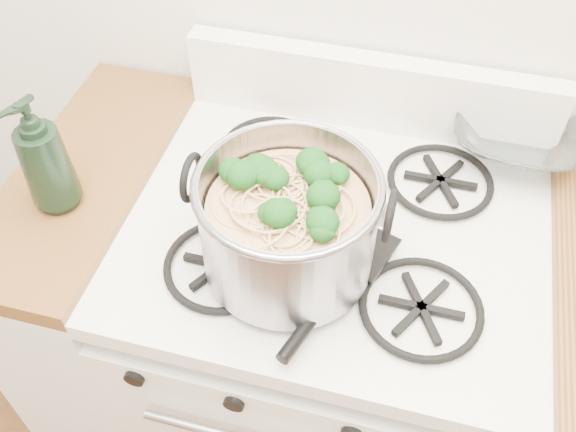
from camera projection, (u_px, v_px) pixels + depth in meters
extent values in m
cube|color=white|center=(326.00, 359.00, 1.55)|extent=(0.76, 0.65, 0.81)
cube|color=white|center=(337.00, 232.00, 1.19)|extent=(0.76, 0.65, 0.04)
cube|color=black|center=(338.00, 220.00, 1.17)|extent=(0.60, 0.56, 0.02)
cylinder|color=black|center=(136.00, 374.00, 1.11)|extent=(0.04, 0.03, 0.04)
cylinder|color=black|center=(236.00, 399.00, 1.08)|extent=(0.04, 0.03, 0.04)
cylinder|color=black|center=(353.00, 428.00, 1.04)|extent=(0.04, 0.03, 0.04)
cube|color=silver|center=(129.00, 305.00, 1.60)|extent=(0.25, 0.65, 0.88)
cube|color=#4D3112|center=(86.00, 175.00, 1.26)|extent=(0.25, 0.65, 0.04)
cylinder|color=gray|center=(288.00, 224.00, 1.02)|extent=(0.28, 0.28, 0.19)
torus|color=gray|center=(288.00, 184.00, 0.95)|extent=(0.29, 0.29, 0.01)
torus|color=black|center=(192.00, 178.00, 1.00)|extent=(0.01, 0.08, 0.08)
torus|color=black|center=(390.00, 216.00, 0.95)|extent=(0.01, 0.08, 0.08)
cylinder|color=tan|center=(288.00, 234.00, 1.04)|extent=(0.26, 0.26, 0.14)
sphere|color=#124412|center=(288.00, 198.00, 0.97)|extent=(0.04, 0.04, 0.04)
sphere|color=#124412|center=(288.00, 198.00, 0.97)|extent=(0.04, 0.04, 0.04)
sphere|color=#124412|center=(288.00, 198.00, 0.97)|extent=(0.04, 0.04, 0.04)
sphere|color=#124412|center=(288.00, 198.00, 0.97)|extent=(0.04, 0.04, 0.04)
sphere|color=#124412|center=(288.00, 198.00, 0.97)|extent=(0.04, 0.04, 0.04)
sphere|color=#124412|center=(288.00, 198.00, 0.97)|extent=(0.04, 0.04, 0.04)
sphere|color=#124412|center=(288.00, 198.00, 0.97)|extent=(0.04, 0.04, 0.04)
sphere|color=#124412|center=(288.00, 198.00, 0.97)|extent=(0.04, 0.04, 0.04)
sphere|color=#124412|center=(288.00, 198.00, 0.97)|extent=(0.04, 0.04, 0.04)
sphere|color=#124412|center=(288.00, 198.00, 0.97)|extent=(0.04, 0.04, 0.04)
sphere|color=#124412|center=(288.00, 198.00, 0.97)|extent=(0.04, 0.04, 0.04)
sphere|color=#124412|center=(288.00, 198.00, 0.97)|extent=(0.04, 0.04, 0.04)
sphere|color=#124412|center=(288.00, 198.00, 0.97)|extent=(0.04, 0.04, 0.04)
sphere|color=#124412|center=(288.00, 198.00, 0.97)|extent=(0.04, 0.04, 0.04)
imported|color=white|center=(515.00, 141.00, 1.27)|extent=(0.11, 0.11, 0.02)
imported|color=black|center=(43.00, 155.00, 1.10)|extent=(0.12, 0.12, 0.23)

